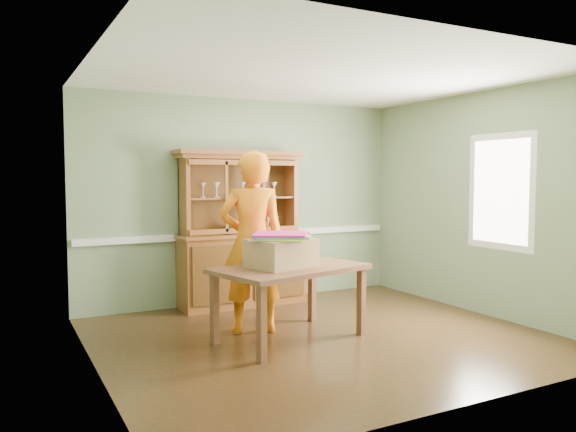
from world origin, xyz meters
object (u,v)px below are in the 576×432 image
person (252,242)px  china_hutch (242,251)px  cardboard_box (281,253)px  dining_table (290,275)px

person → china_hutch: bearing=-90.4°
china_hutch → person: (-0.40, -1.23, 0.26)m
china_hutch → person: size_ratio=1.03×
china_hutch → cardboard_box: size_ratio=3.27×
china_hutch → cardboard_box: 1.71m
dining_table → cardboard_box: bearing=162.4°
china_hutch → dining_table: (-0.18, -1.68, -0.04)m
china_hutch → person: bearing=-108.0°
dining_table → cardboard_box: cardboard_box is taller
cardboard_box → dining_table: bearing=-3.7°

